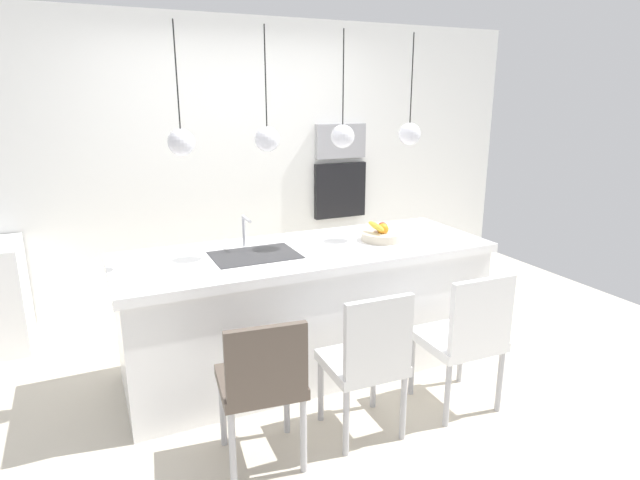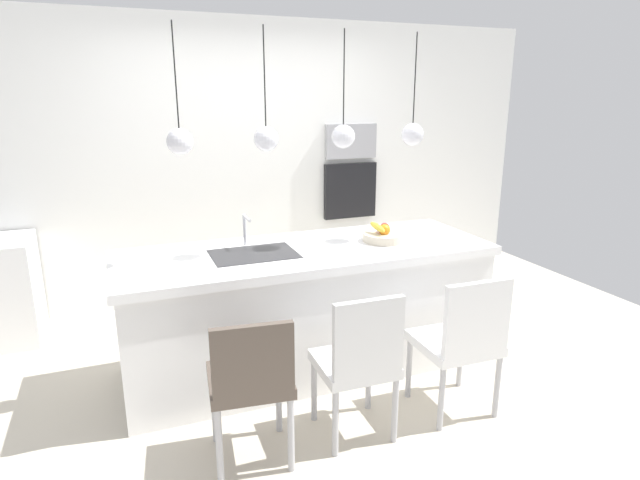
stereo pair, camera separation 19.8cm
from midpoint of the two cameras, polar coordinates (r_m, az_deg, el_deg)
floor at (r=3.98m, az=-2.81°, el=-13.38°), size 6.60×6.60×0.00m
back_wall at (r=5.09m, az=-10.03°, el=8.27°), size 6.00×0.10×2.60m
kitchen_island at (r=3.78m, az=-2.90°, el=-7.41°), size 2.58×0.91×0.89m
sink_basin at (r=3.52m, az=-8.65°, el=-1.72°), size 0.56×0.40×0.02m
faucet at (r=3.68m, az=-9.68°, el=1.38°), size 0.02×0.17×0.22m
fruit_bowl at (r=3.84m, az=5.24°, el=0.64°), size 0.30×0.30×0.14m
microwave at (r=5.37m, az=1.13°, el=10.66°), size 0.54×0.08×0.34m
oven at (r=5.44m, az=1.10°, el=5.40°), size 0.56×0.08×0.56m
chair_near at (r=2.82m, az=-8.33°, el=-14.86°), size 0.47×0.46×0.86m
chair_middle at (r=3.02m, az=3.23°, el=-12.66°), size 0.43×0.42×0.90m
chair_far at (r=3.35m, az=13.78°, el=-9.94°), size 0.46×0.45×0.91m
pendant_light_left at (r=3.29m, az=-16.50°, el=10.17°), size 0.16×0.16×0.76m
pendant_light_center_left at (r=3.41m, az=-7.44°, el=10.83°), size 0.16×0.16×0.76m
pendant_light_center_right at (r=3.60m, az=0.86°, el=11.20°), size 0.16×0.16×0.76m
pendant_light_right at (r=3.86m, az=8.19°, el=11.34°), size 0.16×0.16×0.76m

